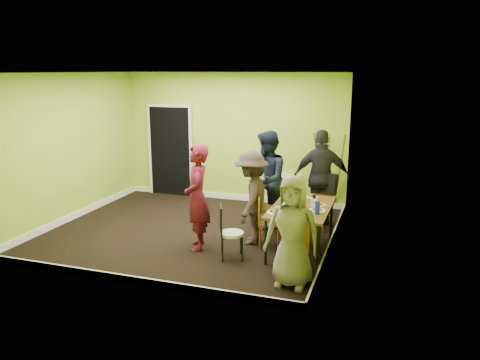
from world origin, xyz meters
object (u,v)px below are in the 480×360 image
at_px(person_back_end, 322,178).
at_px(dining_table, 301,210).
at_px(chair_left_far, 268,203).
at_px(thermos, 296,198).
at_px(easel, 328,173).
at_px(blue_bottle, 317,208).
at_px(chair_bentwood, 228,229).
at_px(person_front_end, 292,232).
at_px(chair_left_near, 265,218).
at_px(chair_front_end, 295,243).
at_px(person_left_far, 267,180).
at_px(orange_bottle, 299,199).
at_px(person_left_near, 251,198).
at_px(person_standing, 197,197).
at_px(chair_back_end, 324,189).

bearing_deg(person_back_end, dining_table, 75.11).
xyz_separation_m(chair_left_far, thermos, (0.62, -0.67, 0.32)).
height_order(easel, blue_bottle, easel).
height_order(chair_bentwood, thermos, thermos).
xyz_separation_m(easel, person_front_end, (0.02, -3.59, -0.04)).
xyz_separation_m(chair_left_near, chair_front_end, (0.72, -1.04, 0.04)).
height_order(dining_table, person_left_far, person_left_far).
bearing_deg(chair_left_far, chair_bentwood, -20.51).
xyz_separation_m(dining_table, orange_bottle, (-0.09, 0.25, 0.10)).
bearing_deg(chair_left_far, person_back_end, 124.14).
bearing_deg(person_left_near, blue_bottle, 63.45).
xyz_separation_m(blue_bottle, person_standing, (-1.92, -0.05, 0.00)).
relative_size(person_standing, person_left_far, 0.96).
xyz_separation_m(chair_front_end, easel, (-0.01, 3.35, 0.29)).
xyz_separation_m(chair_back_end, easel, (-0.06, 0.96, 0.10)).
height_order(chair_front_end, person_back_end, person_back_end).
bearing_deg(thermos, chair_back_end, 78.88).
distance_m(blue_bottle, person_front_end, 0.93).
height_order(dining_table, chair_back_end, chair_back_end).
height_order(chair_front_end, chair_bentwood, chair_front_end).
bearing_deg(chair_back_end, chair_left_far, 56.14).
bearing_deg(easel, chair_bentwood, -110.16).
bearing_deg(chair_back_end, person_left_far, 40.96).
bearing_deg(chair_left_far, person_front_end, 14.17).
bearing_deg(orange_bottle, person_left_near, -171.99).
height_order(chair_front_end, person_front_end, person_front_end).
bearing_deg(chair_bentwood, person_standing, -135.63).
xyz_separation_m(orange_bottle, person_front_end, (0.21, -1.48, -0.03)).
xyz_separation_m(chair_left_near, blue_bottle, (0.91, -0.38, 0.38)).
distance_m(chair_left_far, chair_left_near, 0.69).
xyz_separation_m(chair_left_far, person_standing, (-0.89, -1.11, 0.31)).
xyz_separation_m(chair_left_far, chair_back_end, (0.89, 0.67, 0.16)).
xyz_separation_m(chair_front_end, orange_bottle, (-0.20, 1.23, 0.28)).
bearing_deg(chair_left_near, person_front_end, 15.76).
bearing_deg(person_front_end, person_left_far, 116.67).
distance_m(chair_bentwood, person_front_end, 1.31).
bearing_deg(person_back_end, person_left_far, 16.48).
bearing_deg(orange_bottle, chair_front_end, -80.76).
bearing_deg(orange_bottle, person_standing, -157.97).
bearing_deg(person_left_far, blue_bottle, 30.59).
height_order(dining_table, chair_bentwood, chair_bentwood).
bearing_deg(orange_bottle, chair_left_near, -159.72).
bearing_deg(thermos, person_front_end, -80.23).
xyz_separation_m(chair_left_far, person_back_end, (0.81, 0.77, 0.35)).
distance_m(dining_table, person_front_end, 1.23).
relative_size(chair_front_end, person_back_end, 0.51).
bearing_deg(easel, person_standing, -122.08).
bearing_deg(person_left_near, dining_table, 75.84).
bearing_deg(blue_bottle, chair_bentwood, -166.64).
bearing_deg(chair_left_near, dining_table, 70.76).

